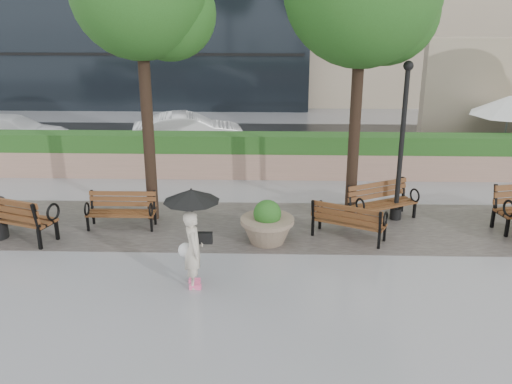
{
  "coord_description": "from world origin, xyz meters",
  "views": [
    {
      "loc": [
        -0.71,
        -9.97,
        5.46
      ],
      "look_at": [
        -1.07,
        2.39,
        1.1
      ],
      "focal_mm": 40.0,
      "sensor_mm": 36.0,
      "label": 1
    }
  ],
  "objects_px": {
    "bench_0": "(14,225)",
    "car_left": "(13,133)",
    "bench_1": "(122,218)",
    "bench_2": "(348,228)",
    "planter_left": "(267,226)",
    "lamppost": "(401,153)",
    "bench_3": "(382,210)",
    "pedestrian": "(193,229)",
    "car_right": "(189,132)"
  },
  "relations": [
    {
      "from": "lamppost",
      "to": "car_right",
      "type": "xyz_separation_m",
      "value": [
        -6.15,
        6.61,
        -1.08
      ]
    },
    {
      "from": "lamppost",
      "to": "planter_left",
      "type": "bearing_deg",
      "value": -154.96
    },
    {
      "from": "car_left",
      "to": "pedestrian",
      "type": "height_order",
      "value": "pedestrian"
    },
    {
      "from": "lamppost",
      "to": "bench_3",
      "type": "bearing_deg",
      "value": -169.32
    },
    {
      "from": "bench_1",
      "to": "pedestrian",
      "type": "height_order",
      "value": "pedestrian"
    },
    {
      "from": "car_right",
      "to": "pedestrian",
      "type": "xyz_separation_m",
      "value": [
        1.51,
        -10.18,
        0.55
      ]
    },
    {
      "from": "planter_left",
      "to": "pedestrian",
      "type": "relative_size",
      "value": 0.62
    },
    {
      "from": "car_left",
      "to": "car_right",
      "type": "distance_m",
      "value": 6.37
    },
    {
      "from": "bench_3",
      "to": "planter_left",
      "type": "bearing_deg",
      "value": 179.87
    },
    {
      "from": "bench_1",
      "to": "planter_left",
      "type": "height_order",
      "value": "planter_left"
    },
    {
      "from": "bench_0",
      "to": "bench_1",
      "type": "bearing_deg",
      "value": -143.76
    },
    {
      "from": "bench_2",
      "to": "planter_left",
      "type": "xyz_separation_m",
      "value": [
        -1.88,
        -0.25,
        0.13
      ]
    },
    {
      "from": "car_right",
      "to": "pedestrian",
      "type": "distance_m",
      "value": 10.31
    },
    {
      "from": "car_right",
      "to": "planter_left",
      "type": "bearing_deg",
      "value": -170.28
    },
    {
      "from": "bench_1",
      "to": "bench_3",
      "type": "bearing_deg",
      "value": 6.25
    },
    {
      "from": "planter_left",
      "to": "pedestrian",
      "type": "xyz_separation_m",
      "value": [
        -1.41,
        -2.06,
        0.8
      ]
    },
    {
      "from": "bench_1",
      "to": "car_left",
      "type": "bearing_deg",
      "value": 128.86
    },
    {
      "from": "car_left",
      "to": "planter_left",
      "type": "bearing_deg",
      "value": -131.73
    },
    {
      "from": "bench_3",
      "to": "planter_left",
      "type": "relative_size",
      "value": 1.52
    },
    {
      "from": "bench_2",
      "to": "car_right",
      "type": "bearing_deg",
      "value": -33.04
    },
    {
      "from": "lamppost",
      "to": "bench_2",
      "type": "bearing_deg",
      "value": -137.11
    },
    {
      "from": "bench_0",
      "to": "car_right",
      "type": "relative_size",
      "value": 0.55
    },
    {
      "from": "bench_1",
      "to": "bench_3",
      "type": "xyz_separation_m",
      "value": [
        6.42,
        0.7,
        0.02
      ]
    },
    {
      "from": "planter_left",
      "to": "car_right",
      "type": "xyz_separation_m",
      "value": [
        -2.92,
        8.12,
        0.26
      ]
    },
    {
      "from": "planter_left",
      "to": "bench_1",
      "type": "bearing_deg",
      "value": 168.14
    },
    {
      "from": "bench_1",
      "to": "bench_3",
      "type": "height_order",
      "value": "bench_3"
    },
    {
      "from": "lamppost",
      "to": "car_left",
      "type": "relative_size",
      "value": 0.91
    },
    {
      "from": "bench_3",
      "to": "pedestrian",
      "type": "distance_m",
      "value": 5.61
    },
    {
      "from": "bench_0",
      "to": "lamppost",
      "type": "height_order",
      "value": "lamppost"
    },
    {
      "from": "bench_2",
      "to": "planter_left",
      "type": "bearing_deg",
      "value": 33.27
    },
    {
      "from": "bench_0",
      "to": "bench_2",
      "type": "distance_m",
      "value": 7.77
    },
    {
      "from": "pedestrian",
      "to": "bench_3",
      "type": "bearing_deg",
      "value": -61.04
    },
    {
      "from": "bench_0",
      "to": "lamppost",
      "type": "xyz_separation_m",
      "value": [
        9.12,
        1.46,
        1.41
      ]
    },
    {
      "from": "bench_0",
      "to": "planter_left",
      "type": "xyz_separation_m",
      "value": [
        5.89,
        -0.05,
        0.07
      ]
    },
    {
      "from": "bench_2",
      "to": "car_left",
      "type": "distance_m",
      "value": 13.52
    },
    {
      "from": "bench_3",
      "to": "lamppost",
      "type": "relative_size",
      "value": 0.47
    },
    {
      "from": "planter_left",
      "to": "car_left",
      "type": "xyz_separation_m",
      "value": [
        -9.28,
        7.87,
        0.23
      ]
    },
    {
      "from": "bench_1",
      "to": "bench_2",
      "type": "bearing_deg",
      "value": -5.12
    },
    {
      "from": "bench_1",
      "to": "bench_3",
      "type": "distance_m",
      "value": 6.45
    },
    {
      "from": "bench_0",
      "to": "car_left",
      "type": "relative_size",
      "value": 0.5
    },
    {
      "from": "bench_3",
      "to": "bench_2",
      "type": "bearing_deg",
      "value": -156.57
    },
    {
      "from": "bench_0",
      "to": "lamppost",
      "type": "bearing_deg",
      "value": -151.18
    },
    {
      "from": "pedestrian",
      "to": "car_left",
      "type": "bearing_deg",
      "value": 28.06
    },
    {
      "from": "bench_2",
      "to": "pedestrian",
      "type": "xyz_separation_m",
      "value": [
        -3.29,
        -2.32,
        0.94
      ]
    },
    {
      "from": "planter_left",
      "to": "pedestrian",
      "type": "bearing_deg",
      "value": -124.3
    },
    {
      "from": "bench_0",
      "to": "car_left",
      "type": "xyz_separation_m",
      "value": [
        -3.39,
        7.82,
        0.3
      ]
    },
    {
      "from": "bench_1",
      "to": "planter_left",
      "type": "xyz_separation_m",
      "value": [
        3.54,
        -0.74,
        0.14
      ]
    },
    {
      "from": "bench_1",
      "to": "lamppost",
      "type": "height_order",
      "value": "lamppost"
    },
    {
      "from": "bench_3",
      "to": "pedestrian",
      "type": "bearing_deg",
      "value": -167.49
    },
    {
      "from": "bench_3",
      "to": "car_right",
      "type": "bearing_deg",
      "value": 104.11
    }
  ]
}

